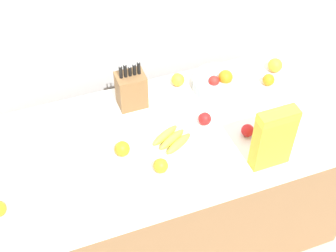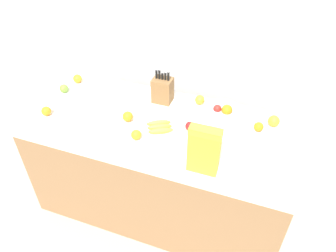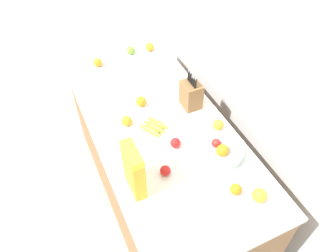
{
  "view_description": "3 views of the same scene",
  "coord_description": "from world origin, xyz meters",
  "px_view_note": "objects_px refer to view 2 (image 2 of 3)",
  "views": [
    {
      "loc": [
        -0.55,
        -1.54,
        2.69
      ],
      "look_at": [
        0.02,
        0.02,
        0.97
      ],
      "focal_mm": 50.0,
      "sensor_mm": 36.0,
      "label": 1
    },
    {
      "loc": [
        0.69,
        -1.74,
        2.45
      ],
      "look_at": [
        0.08,
        -0.06,
        0.97
      ],
      "focal_mm": 35.0,
      "sensor_mm": 36.0,
      "label": 2
    },
    {
      "loc": [
        1.47,
        -0.61,
        2.57
      ],
      "look_at": [
        0.09,
        0.03,
        0.98
      ],
      "focal_mm": 35.0,
      "sensor_mm": 36.0,
      "label": 3
    }
  ],
  "objects_px": {
    "apple_rear": "(190,126)",
    "orange_front_center": "(200,100)",
    "banana_bunch": "(160,127)",
    "fruit_bowl": "(222,112)",
    "knife_block": "(163,90)",
    "orange_mid_left": "(78,79)",
    "cereal_box": "(204,149)",
    "orange_near_bowl": "(128,117)",
    "orange_mid_right": "(274,121)",
    "orange_front_left": "(259,127)",
    "apple_middle": "(64,89)",
    "orange_back_center": "(46,111)",
    "orange_front_right": "(136,135)",
    "apple_near_bananas": "(208,146)"
  },
  "relations": [
    {
      "from": "apple_rear",
      "to": "orange_near_bowl",
      "type": "relative_size",
      "value": 0.88
    },
    {
      "from": "apple_near_bananas",
      "to": "orange_back_center",
      "type": "xyz_separation_m",
      "value": [
        -1.26,
        -0.05,
        0.0
      ]
    },
    {
      "from": "cereal_box",
      "to": "orange_mid_left",
      "type": "xyz_separation_m",
      "value": [
        -1.3,
        0.63,
        -0.15
      ]
    },
    {
      "from": "apple_middle",
      "to": "orange_mid_right",
      "type": "xyz_separation_m",
      "value": [
        1.7,
        0.15,
        0.01
      ]
    },
    {
      "from": "orange_back_center",
      "to": "banana_bunch",
      "type": "bearing_deg",
      "value": 8.96
    },
    {
      "from": "orange_front_center",
      "to": "apple_middle",
      "type": "bearing_deg",
      "value": -168.58
    },
    {
      "from": "apple_middle",
      "to": "orange_near_bowl",
      "type": "xyz_separation_m",
      "value": [
        0.67,
        -0.17,
        0.0
      ]
    },
    {
      "from": "knife_block",
      "to": "orange_mid_right",
      "type": "bearing_deg",
      "value": -1.19
    },
    {
      "from": "orange_mid_left",
      "to": "orange_mid_right",
      "type": "distance_m",
      "value": 1.67
    },
    {
      "from": "orange_mid_right",
      "to": "orange_front_left",
      "type": "distance_m",
      "value": 0.14
    },
    {
      "from": "orange_front_center",
      "to": "orange_back_center",
      "type": "xyz_separation_m",
      "value": [
        -1.06,
        -0.54,
        -0.0
      ]
    },
    {
      "from": "apple_rear",
      "to": "orange_back_center",
      "type": "distance_m",
      "value": 1.1
    },
    {
      "from": "orange_near_bowl",
      "to": "orange_front_right",
      "type": "relative_size",
      "value": 1.07
    },
    {
      "from": "orange_mid_right",
      "to": "orange_front_left",
      "type": "xyz_separation_m",
      "value": [
        -0.09,
        -0.1,
        -0.01
      ]
    },
    {
      "from": "knife_block",
      "to": "orange_back_center",
      "type": "xyz_separation_m",
      "value": [
        -0.77,
        -0.48,
        -0.07
      ]
    },
    {
      "from": "orange_front_right",
      "to": "apple_middle",
      "type": "bearing_deg",
      "value": 157.68
    },
    {
      "from": "orange_front_center",
      "to": "apple_rear",
      "type": "bearing_deg",
      "value": -86.31
    },
    {
      "from": "cereal_box",
      "to": "banana_bunch",
      "type": "bearing_deg",
      "value": 143.93
    },
    {
      "from": "fruit_bowl",
      "to": "apple_rear",
      "type": "xyz_separation_m",
      "value": [
        -0.18,
        -0.23,
        -0.01
      ]
    },
    {
      "from": "banana_bunch",
      "to": "orange_front_center",
      "type": "height_order",
      "value": "orange_front_center"
    },
    {
      "from": "orange_mid_left",
      "to": "cereal_box",
      "type": "bearing_deg",
      "value": -26.0
    },
    {
      "from": "fruit_bowl",
      "to": "orange_back_center",
      "type": "height_order",
      "value": "fruit_bowl"
    },
    {
      "from": "orange_near_bowl",
      "to": "orange_mid_left",
      "type": "relative_size",
      "value": 1.03
    },
    {
      "from": "orange_back_center",
      "to": "apple_middle",
      "type": "bearing_deg",
      "value": 99.76
    },
    {
      "from": "orange_front_center",
      "to": "orange_back_center",
      "type": "height_order",
      "value": "orange_front_center"
    },
    {
      "from": "knife_block",
      "to": "orange_mid_left",
      "type": "distance_m",
      "value": 0.8
    },
    {
      "from": "apple_rear",
      "to": "orange_mid_left",
      "type": "bearing_deg",
      "value": 165.67
    },
    {
      "from": "cereal_box",
      "to": "orange_front_left",
      "type": "bearing_deg",
      "value": 61.01
    },
    {
      "from": "apple_rear",
      "to": "orange_front_center",
      "type": "relative_size",
      "value": 0.9
    },
    {
      "from": "cereal_box",
      "to": "orange_front_center",
      "type": "distance_m",
      "value": 0.73
    },
    {
      "from": "cereal_box",
      "to": "orange_near_bowl",
      "type": "height_order",
      "value": "cereal_box"
    },
    {
      "from": "orange_near_bowl",
      "to": "orange_front_left",
      "type": "bearing_deg",
      "value": 13.13
    },
    {
      "from": "banana_bunch",
      "to": "orange_back_center",
      "type": "distance_m",
      "value": 0.88
    },
    {
      "from": "apple_near_bananas",
      "to": "orange_mid_right",
      "type": "xyz_separation_m",
      "value": [
        0.39,
        0.41,
        0.01
      ]
    },
    {
      "from": "apple_middle",
      "to": "orange_mid_right",
      "type": "bearing_deg",
      "value": 4.9
    },
    {
      "from": "banana_bunch",
      "to": "fruit_bowl",
      "type": "bearing_deg",
      "value": 37.38
    },
    {
      "from": "fruit_bowl",
      "to": "orange_front_right",
      "type": "bearing_deg",
      "value": -138.19
    },
    {
      "from": "orange_front_center",
      "to": "orange_back_center",
      "type": "relative_size",
      "value": 1.04
    },
    {
      "from": "orange_mid_right",
      "to": "orange_near_bowl",
      "type": "bearing_deg",
      "value": -163.04
    },
    {
      "from": "cereal_box",
      "to": "orange_back_center",
      "type": "bearing_deg",
      "value": 172.89
    },
    {
      "from": "fruit_bowl",
      "to": "orange_mid_left",
      "type": "distance_m",
      "value": 1.3
    },
    {
      "from": "orange_front_right",
      "to": "orange_mid_right",
      "type": "bearing_deg",
      "value": 28.39
    },
    {
      "from": "orange_near_bowl",
      "to": "cereal_box",
      "type": "bearing_deg",
      "value": -24.19
    },
    {
      "from": "apple_rear",
      "to": "orange_back_center",
      "type": "height_order",
      "value": "orange_back_center"
    },
    {
      "from": "orange_back_center",
      "to": "orange_mid_left",
      "type": "bearing_deg",
      "value": 93.57
    },
    {
      "from": "apple_near_bananas",
      "to": "orange_front_left",
      "type": "bearing_deg",
      "value": 47.03
    },
    {
      "from": "apple_middle",
      "to": "banana_bunch",
      "type": "bearing_deg",
      "value": -10.93
    },
    {
      "from": "cereal_box",
      "to": "apple_rear",
      "type": "distance_m",
      "value": 0.43
    },
    {
      "from": "apple_middle",
      "to": "orange_front_center",
      "type": "distance_m",
      "value": 1.14
    },
    {
      "from": "banana_bunch",
      "to": "knife_block",
      "type": "bearing_deg",
      "value": 107.14
    }
  ]
}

